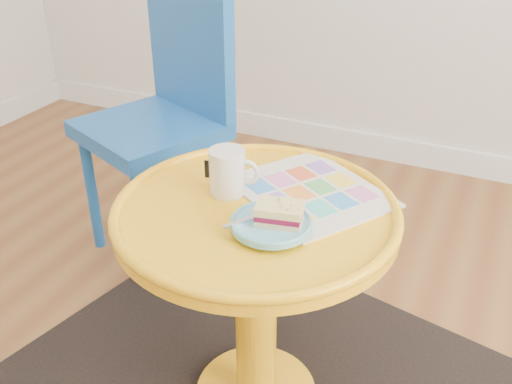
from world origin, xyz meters
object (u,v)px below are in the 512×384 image
at_px(chair, 167,108).
at_px(mug, 228,171).
at_px(plate, 271,224).
at_px(side_table, 256,269).
at_px(newspaper, 310,191).

bearing_deg(chair, mug, -23.15).
relative_size(chair, plate, 5.63).
xyz_separation_m(side_table, plate, (0.07, -0.07, 0.18)).
xyz_separation_m(chair, plate, (0.65, -0.62, 0.08)).
relative_size(chair, mug, 7.99).
distance_m(side_table, mug, 0.24).
height_order(side_table, chair, chair).
relative_size(chair, newspaper, 2.84).
bearing_deg(side_table, newspaper, 53.90).
bearing_deg(newspaper, chair, -179.85).
bearing_deg(side_table, plate, -46.84).
bearing_deg(side_table, mug, 157.21).
distance_m(newspaper, plate, 0.19).
relative_size(side_table, mug, 5.38).
height_order(side_table, plate, plate).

